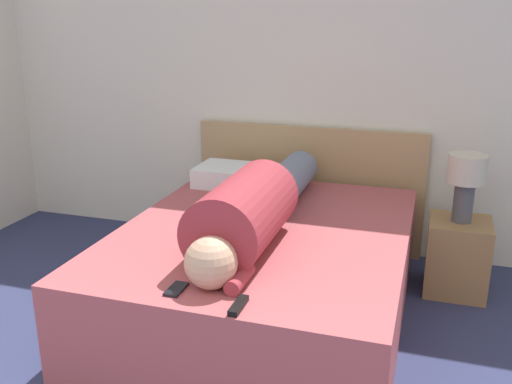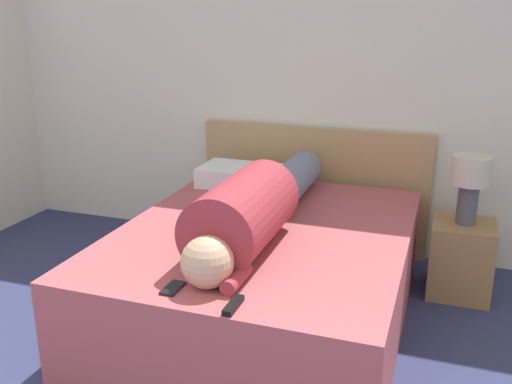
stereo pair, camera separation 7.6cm
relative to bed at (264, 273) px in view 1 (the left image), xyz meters
The scene contains 9 objects.
wall_back 1.55m from the bed, 89.84° to the left, with size 6.02×0.06×2.60m.
bed is the anchor object (origin of this frame).
headboard 1.10m from the bed, 90.00° to the left, with size 1.64×0.04×0.89m.
nightstand 1.23m from the bed, 32.25° to the left, with size 0.36×0.37×0.46m.
table_lamp 1.32m from the bed, 32.25° to the left, with size 0.22×0.22×0.41m.
person_lying 0.45m from the bed, 94.54° to the right, with size 0.37×1.77×0.37m.
pillow_near_headboard 0.88m from the bed, 118.08° to the left, with size 0.59×0.36×0.13m.
tv_remote 0.94m from the bed, 79.69° to the right, with size 0.04×0.15×0.02m.
cell_phone 0.87m from the bed, 99.90° to the right, with size 0.06×0.13×0.01m.
Camera 1 is at (0.84, -0.12, 1.66)m, focal length 40.00 mm.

